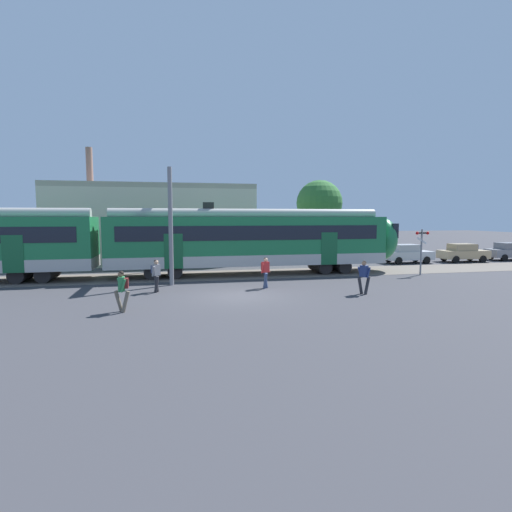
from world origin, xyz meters
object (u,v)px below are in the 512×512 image
Objects in this scene: commuter_train at (114,242)px; parked_car_tan at (463,253)px; pedestrian_grey at (156,273)px; pedestrian_navy at (364,275)px; parked_car_silver at (407,254)px; crossing_signal at (422,244)px; pedestrian_green at (122,288)px; pedestrian_red at (265,270)px; parked_car_grey at (510,251)px.

commuter_train reaches higher than parked_car_tan.
commuter_train is 5.98m from pedestrian_grey.
pedestrian_navy is 0.41× the size of parked_car_silver.
commuter_train reaches higher than crossing_signal.
pedestrian_red is at bearing 30.51° from pedestrian_green.
pedestrian_green is 1.00× the size of pedestrian_navy.
parked_car_grey is (31.17, 13.12, -0.21)m from pedestrian_green.
pedestrian_green is 29.07m from parked_car_tan.
parked_car_tan is (19.29, 8.74, -0.21)m from pedestrian_red.
pedestrian_red is at bearing -159.51° from parked_car_grey.
pedestrian_grey is (1.16, 4.07, 0.00)m from pedestrian_green.
pedestrian_red is 11.45m from crossing_signal.
pedestrian_green reaches higher than parked_car_silver.
crossing_signal is (-8.20, -6.12, 1.23)m from parked_car_tan.
pedestrian_green is at bearing -105.96° from pedestrian_grey.
parked_car_tan is at bearing -1.98° from parked_car_silver.
pedestrian_green and pedestrian_navy have the same top height.
pedestrian_red is at bearing -32.29° from commuter_train.
pedestrian_green is 0.56× the size of crossing_signal.
parked_car_tan is at bearing 37.24° from pedestrian_navy.
pedestrian_navy reaches higher than parked_car_silver.
parked_car_silver is 0.99× the size of parked_car_tan.
parked_car_silver is 7.10m from crossing_signal.
commuter_train reaches higher than pedestrian_green.
commuter_train is 22.83× the size of pedestrian_red.
pedestrian_navy reaches higher than parked_car_tan.
parked_car_grey is at bearing 16.78° from pedestrian_grey.
parked_car_tan is 10.30m from crossing_signal.
pedestrian_navy is at bearing 7.19° from pedestrian_green.
parked_car_tan is at bearing 24.37° from pedestrian_red.
commuter_train is 9.92m from pedestrian_red.
parked_car_silver is at bearing 32.25° from pedestrian_red.
pedestrian_red is 21.18m from parked_car_tan.
pedestrian_navy is at bearing -30.87° from pedestrian_red.
parked_car_silver is at bearing 49.70° from pedestrian_navy.
pedestrian_red is at bearing 149.13° from pedestrian_navy.
pedestrian_green is at bearing -157.18° from parked_car_grey.
commuter_train reaches higher than parked_car_silver.
pedestrian_green is 33.82m from parked_car_grey.
crossing_signal is (11.10, 2.63, 1.02)m from pedestrian_red.
pedestrian_grey is 26.42m from parked_car_tan.
commuter_train is 19.59m from crossing_signal.
commuter_train is at bearing 117.06° from pedestrian_grey.
pedestrian_red reaches higher than parked_car_silver.
commuter_train is at bearing -170.73° from parked_car_silver.
commuter_train is at bearing 99.16° from pedestrian_green.
parked_car_tan is at bearing 19.21° from pedestrian_grey.
pedestrian_grey and pedestrian_red have the same top height.
parked_car_tan is 1.00× the size of parked_car_grey.
parked_car_silver and parked_car_grey have the same top height.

